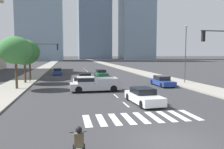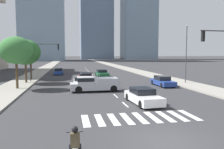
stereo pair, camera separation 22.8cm
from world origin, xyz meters
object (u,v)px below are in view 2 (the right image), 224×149
sedan_red_0 (85,77)px  street_tree_third (30,53)px  motorcycle_lead (75,148)px  traffic_signal_far (41,54)px  pickup_truck (93,84)px  street_tree_nearest (16,50)px  street_lamp_east (186,50)px  sedan_blue_2 (59,72)px  sedan_blue_3 (163,81)px  sedan_white_5 (81,82)px  sedan_green_4 (102,73)px  street_tree_second (25,52)px  sedan_white_1 (143,96)px

sedan_red_0 → street_tree_third: size_ratio=0.83×
motorcycle_lead → traffic_signal_far: (-4.29, 26.85, 3.66)m
pickup_truck → traffic_signal_far: size_ratio=0.95×
sedan_red_0 → street_tree_nearest: (-8.58, -7.05, 4.07)m
motorcycle_lead → street_tree_nearest: 21.11m
street_lamp_east → sedan_red_0: bearing=157.9°
sedan_red_0 → sedan_blue_2: bearing=16.3°
sedan_blue_2 → street_lamp_east: 26.18m
sedan_blue_2 → street_tree_nearest: bearing=167.2°
sedan_blue_3 → street_tree_third: size_ratio=0.85×
pickup_truck → sedan_white_5: bearing=-75.6°
sedan_blue_3 → street_tree_nearest: size_ratio=0.77×
pickup_truck → sedan_green_4: 17.38m
pickup_truck → traffic_signal_far: (-6.71, 10.05, 3.43)m
sedan_green_4 → sedan_blue_3: bearing=19.5°
sedan_blue_2 → street_lamp_east: (18.54, -18.01, 4.19)m
pickup_truck → street_tree_nearest: (-8.73, 2.93, 3.84)m
pickup_truck → street_tree_second: size_ratio=0.92×
sedan_blue_3 → street_lamp_east: street_lamp_east is taller
sedan_white_5 → street_tree_second: bearing=62.5°
sedan_red_0 → street_tree_nearest: size_ratio=0.75×
street_tree_second → sedan_red_0: bearing=9.0°
sedan_blue_2 → sedan_white_5: (3.60, -17.90, -0.02)m
street_tree_third → street_lamp_east: bearing=-21.2°
motorcycle_lead → sedan_blue_3: (12.01, 19.50, 0.02)m
sedan_blue_3 → motorcycle_lead: bearing=-32.0°
street_tree_second → street_tree_nearest: bearing=-90.0°
motorcycle_lead → sedan_white_5: 21.29m
pickup_truck → sedan_blue_3: 9.97m
sedan_red_0 → sedan_white_1: size_ratio=0.95×
sedan_white_5 → traffic_signal_far: traffic_signal_far is taller
sedan_white_1 → sedan_blue_3: sedan_white_1 is taller
motorcycle_lead → sedan_red_0: bearing=-4.4°
motorcycle_lead → sedan_white_5: motorcycle_lead is taller
sedan_red_0 → sedan_green_4: sedan_red_0 is taller
sedan_white_5 → street_tree_nearest: (-7.56, -1.52, 4.07)m
sedan_green_4 → sedan_white_5: bearing=-23.9°
motorcycle_lead → pickup_truck: pickup_truck is taller
street_tree_second → sedan_blue_2: bearing=73.9°
motorcycle_lead → traffic_signal_far: size_ratio=0.37×
sedan_red_0 → street_tree_third: (-8.58, 3.09, 3.78)m
traffic_signal_far → street_tree_second: street_tree_second is taller
sedan_red_0 → traffic_signal_far: 7.51m
sedan_blue_2 → street_tree_second: bearing=162.6°
motorcycle_lead → pickup_truck: bearing=-7.8°
pickup_truck → sedan_white_1: size_ratio=1.17×
sedan_white_1 → sedan_blue_3: bearing=144.3°
sedan_red_0 → sedan_white_5: 5.62m
traffic_signal_far → street_lamp_east: (20.48, -5.71, 0.55)m
street_tree_second → sedan_blue_3: bearing=-17.9°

